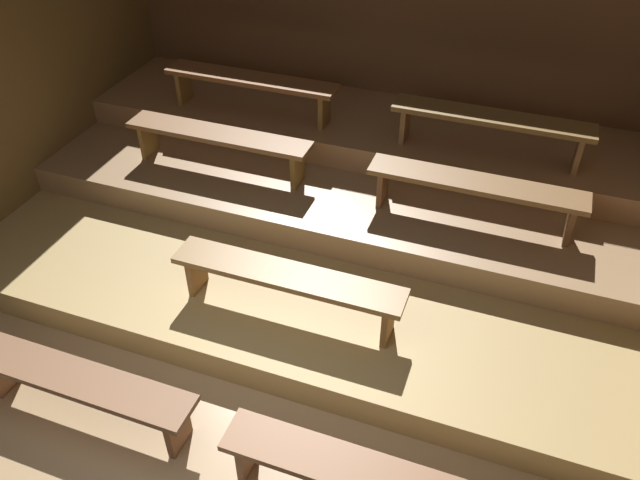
{
  "coord_description": "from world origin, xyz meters",
  "views": [
    {
      "loc": [
        1.57,
        -1.66,
        3.95
      ],
      "look_at": [
        0.12,
        2.31,
        0.59
      ],
      "focal_mm": 35.35,
      "sensor_mm": 36.0,
      "label": 1
    }
  ],
  "objects": [
    {
      "name": "bench_middle_left",
      "position": [
        -1.27,
        3.15,
        0.87
      ],
      "size": [
        1.91,
        0.32,
        0.41
      ],
      "color": "brown",
      "rests_on": "platform_middle"
    },
    {
      "name": "platform_middle",
      "position": [
        0.0,
        3.69,
        0.39
      ],
      "size": [
        6.13,
        2.41,
        0.26
      ],
      "primitive_type": "cube",
      "color": "#9A7752",
      "rests_on": "platform_lower"
    },
    {
      "name": "bench_upper_left",
      "position": [
        -1.25,
        3.91,
        1.13
      ],
      "size": [
        1.89,
        0.32,
        0.41
      ],
      "color": "brown",
      "rests_on": "platform_upper"
    },
    {
      "name": "wall_left",
      "position": [
        -3.09,
        2.45,
        1.21
      ],
      "size": [
        0.06,
        5.69,
        2.43
      ],
      "primitive_type": "cube",
      "color": "brown",
      "rests_on": "ground"
    },
    {
      "name": "bench_floor_right",
      "position": [
        1.02,
        0.46,
        0.34
      ],
      "size": [
        1.75,
        0.32,
        0.41
      ],
      "color": "brown",
      "rests_on": "ground"
    },
    {
      "name": "bench_floor_left",
      "position": [
        -1.02,
        0.46,
        0.34
      ],
      "size": [
        1.75,
        0.32,
        0.41
      ],
      "color": "brown",
      "rests_on": "ground"
    },
    {
      "name": "platform_upper",
      "position": [
        0.0,
        4.22,
        0.66
      ],
      "size": [
        6.13,
        1.34,
        0.26
      ],
      "primitive_type": "cube",
      "color": "#A77A51",
      "rests_on": "platform_middle"
    },
    {
      "name": "platform_lower",
      "position": [
        0.0,
        2.98,
        0.13
      ],
      "size": [
        6.13,
        3.82,
        0.26
      ],
      "primitive_type": "cube",
      "color": "tan",
      "rests_on": "ground"
    },
    {
      "name": "bench_middle_right",
      "position": [
        1.27,
        3.15,
        0.87
      ],
      "size": [
        1.91,
        0.32,
        0.41
      ],
      "color": "brown",
      "rests_on": "platform_middle"
    },
    {
      "name": "bench_lower_center",
      "position": [
        0.05,
        1.73,
        0.6
      ],
      "size": [
        1.91,
        0.32,
        0.41
      ],
      "color": "brown",
      "rests_on": "platform_lower"
    },
    {
      "name": "wall_back",
      "position": [
        0.0,
        4.92,
        1.21
      ],
      "size": [
        6.93,
        0.06,
        2.43
      ],
      "primitive_type": "cube",
      "color": "brown",
      "rests_on": "ground"
    },
    {
      "name": "ground",
      "position": [
        0.0,
        2.45,
        -0.04
      ],
      "size": [
        6.93,
        5.69,
        0.08
      ],
      "primitive_type": "cube",
      "color": "#A1815A"
    },
    {
      "name": "bench_upper_right",
      "position": [
        1.25,
        3.91,
        1.13
      ],
      "size": [
        1.89,
        0.32,
        0.41
      ],
      "color": "brown",
      "rests_on": "platform_upper"
    }
  ]
}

